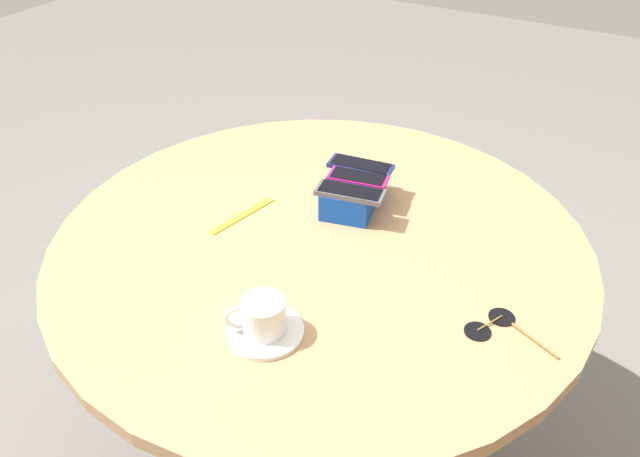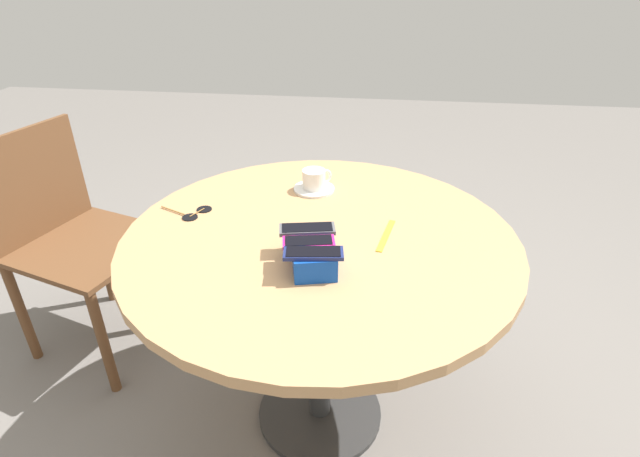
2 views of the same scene
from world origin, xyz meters
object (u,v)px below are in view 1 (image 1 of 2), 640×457
Objects in this scene: coffee_cup at (262,315)px; phone_magenta at (358,178)px; phone_box at (354,192)px; phone_navy at (361,166)px; phone_gray at (350,192)px; sunglasses at (494,326)px; saucer at (265,331)px; lanyard_strap at (243,215)px; round_table at (320,275)px.

phone_magenta is at bearing -174.29° from coffee_cup.
coffee_cup is at bearing 6.50° from phone_box.
phone_navy is at bearing -166.56° from phone_box.
sunglasses is (0.16, 0.36, -0.06)m from phone_gray.
saucer is 0.35m from lanyard_strap.
phone_gray reaches higher than phone_box.
phone_box reaches higher than sunglasses.
phone_magenta is at bearing 130.73° from lanyard_strap.
coffee_cup reaches higher than phone_box.
saucer is at bearing 5.99° from phone_magenta.
phone_magenta is at bearing 176.23° from round_table.
phone_gray is at bearing -174.94° from saucer.
saucer reaches higher than round_table.
phone_navy is 1.11× the size of saucer.
phone_magenta is 0.43m from coffee_cup.
round_table is 0.40m from sunglasses.
saucer is (0.36, 0.03, -0.06)m from phone_gray.
phone_box is 1.45× the size of saucer.
lanyard_strap is at bearing -49.20° from phone_box.
sunglasses is (-0.20, 0.33, -0.00)m from saucer.
phone_magenta is at bearing -120.84° from sunglasses.
coffee_cup is at bearing 4.74° from phone_gray.
phone_magenta is 0.26m from lanyard_strap.
round_table is 5.67× the size of phone_box.
coffee_cup is at bearing 5.71° from phone_magenta.
phone_box is 0.24m from lanyard_strap.
saucer is 1.43× the size of coffee_cup.
coffee_cup is at bearing -58.21° from sunglasses.
phone_magenta reaches higher than round_table.
phone_navy reaches higher than phone_box.
sunglasses reaches higher than round_table.
round_table is at bearing 95.45° from lanyard_strap.
phone_navy is (-0.19, -0.01, 0.16)m from round_table.
phone_box is 0.44m from sunglasses.
sunglasses is at bearing 121.79° from coffee_cup.
saucer is at bearing 5.06° from phone_gray.
phone_box is at bearing 130.80° from lanyard_strap.
phone_box is at bearing -173.22° from saucer.
coffee_cup is (0.37, 0.03, -0.03)m from phone_gray.
lanyard_strap is at bearing -84.55° from round_table.
phone_box is 1.30× the size of phone_navy.
lanyard_strap reaches higher than round_table.
phone_magenta is 0.06m from phone_gray.
phone_magenta is 0.44m from sunglasses.
phone_navy reaches higher than round_table.
phone_gray is (0.11, 0.03, 0.00)m from phone_navy.
phone_navy is at bearing -172.71° from coffee_cup.
coffee_cup is (0.43, 0.04, -0.03)m from phone_magenta.
lanyard_strap is 0.56m from sunglasses.
lanyard_strap is (0.10, -0.20, -0.06)m from phone_gray.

